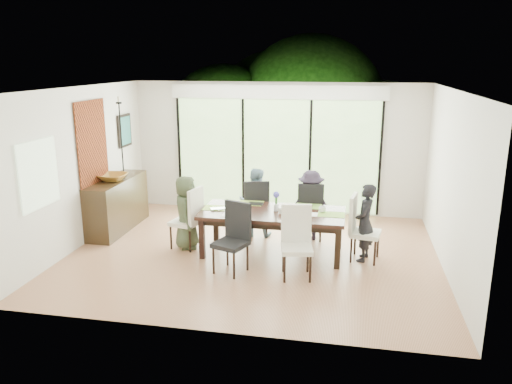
% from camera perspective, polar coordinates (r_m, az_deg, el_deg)
% --- Properties ---
extents(floor, '(6.00, 5.00, 0.01)m').
position_cam_1_polar(floor, '(8.36, -0.33, -7.11)').
color(floor, brown).
rests_on(floor, ground).
extents(ceiling, '(6.00, 5.00, 0.01)m').
position_cam_1_polar(ceiling, '(7.76, -0.36, 11.78)').
color(ceiling, white).
rests_on(ceiling, wall_back).
extents(wall_back, '(6.00, 0.02, 2.70)m').
position_cam_1_polar(wall_back, '(10.38, 2.37, 5.02)').
color(wall_back, silver).
rests_on(wall_back, floor).
extents(wall_front, '(6.00, 0.02, 2.70)m').
position_cam_1_polar(wall_front, '(5.60, -5.36, -3.65)').
color(wall_front, silver).
rests_on(wall_front, floor).
extents(wall_left, '(0.02, 5.00, 2.70)m').
position_cam_1_polar(wall_left, '(9.02, -19.47, 2.68)').
color(wall_left, beige).
rests_on(wall_left, floor).
extents(wall_right, '(0.02, 5.00, 2.70)m').
position_cam_1_polar(wall_right, '(7.95, 21.47, 0.93)').
color(wall_right, silver).
rests_on(wall_right, floor).
extents(glass_doors, '(4.20, 0.02, 2.30)m').
position_cam_1_polar(glass_doors, '(10.36, 2.33, 4.16)').
color(glass_doors, '#598C3F').
rests_on(glass_doors, wall_back).
extents(blinds_header, '(4.40, 0.06, 0.28)m').
position_cam_1_polar(blinds_header, '(10.19, 2.40, 11.35)').
color(blinds_header, white).
rests_on(blinds_header, wall_back).
extents(mullion_a, '(0.05, 0.04, 2.30)m').
position_cam_1_polar(mullion_a, '(10.86, -8.73, 4.50)').
color(mullion_a, black).
rests_on(mullion_a, wall_back).
extents(mullion_b, '(0.05, 0.04, 2.30)m').
position_cam_1_polar(mullion_b, '(10.48, -1.48, 4.29)').
color(mullion_b, black).
rests_on(mullion_b, wall_back).
extents(mullion_c, '(0.05, 0.04, 2.30)m').
position_cam_1_polar(mullion_c, '(10.28, 6.19, 3.99)').
color(mullion_c, black).
rests_on(mullion_c, wall_back).
extents(mullion_d, '(0.05, 0.04, 2.30)m').
position_cam_1_polar(mullion_d, '(10.26, 14.02, 3.62)').
color(mullion_d, black).
rests_on(mullion_d, wall_back).
extents(side_window, '(0.02, 0.90, 1.00)m').
position_cam_1_polar(side_window, '(7.98, -23.58, 1.88)').
color(side_window, '#8CAD7F').
rests_on(side_window, wall_left).
extents(deck, '(6.00, 1.80, 0.10)m').
position_cam_1_polar(deck, '(11.55, 2.96, -1.10)').
color(deck, brown).
rests_on(deck, ground).
extents(rail_top, '(6.00, 0.08, 0.06)m').
position_cam_1_polar(rail_top, '(12.17, 3.53, 2.64)').
color(rail_top, brown).
rests_on(rail_top, deck).
extents(foliage_left, '(3.20, 3.20, 3.20)m').
position_cam_1_polar(foliage_left, '(13.33, -3.60, 7.58)').
color(foliage_left, '#14380F').
rests_on(foliage_left, ground).
extents(foliage_mid, '(4.00, 4.00, 4.00)m').
position_cam_1_polar(foliage_mid, '(13.51, 6.21, 9.16)').
color(foliage_mid, '#14380F').
rests_on(foliage_mid, ground).
extents(foliage_right, '(2.80, 2.80, 2.80)m').
position_cam_1_polar(foliage_right, '(12.76, 13.95, 6.03)').
color(foliage_right, '#14380F').
rests_on(foliage_right, ground).
extents(foliage_far, '(3.60, 3.60, 3.60)m').
position_cam_1_polar(foliage_far, '(14.34, 2.40, 8.84)').
color(foliage_far, '#14380F').
rests_on(foliage_far, ground).
extents(table_top, '(2.34, 1.07, 0.06)m').
position_cam_1_polar(table_top, '(8.15, 1.91, -2.42)').
color(table_top, black).
rests_on(table_top, floor).
extents(table_apron, '(2.14, 0.88, 0.10)m').
position_cam_1_polar(table_apron, '(8.18, 1.91, -3.00)').
color(table_apron, black).
rests_on(table_apron, floor).
extents(table_leg_fl, '(0.09, 0.09, 0.67)m').
position_cam_1_polar(table_leg_fl, '(8.11, -6.19, -5.33)').
color(table_leg_fl, black).
rests_on(table_leg_fl, floor).
extents(table_leg_fr, '(0.09, 0.09, 0.67)m').
position_cam_1_polar(table_leg_fr, '(7.78, 9.31, -6.33)').
color(table_leg_fr, black).
rests_on(table_leg_fr, floor).
extents(table_leg_bl, '(0.09, 0.09, 0.67)m').
position_cam_1_polar(table_leg_bl, '(8.89, -4.57, -3.46)').
color(table_leg_bl, black).
rests_on(table_leg_bl, floor).
extents(table_leg_br, '(0.09, 0.09, 0.67)m').
position_cam_1_polar(table_leg_br, '(8.59, 9.50, -4.28)').
color(table_leg_br, black).
rests_on(table_leg_br, floor).
extents(chair_left_end, '(0.53, 0.53, 1.07)m').
position_cam_1_polar(chair_left_end, '(8.56, -8.08, -2.89)').
color(chair_left_end, white).
rests_on(chair_left_end, floor).
extents(chair_right_end, '(0.52, 0.52, 1.07)m').
position_cam_1_polar(chair_right_end, '(8.12, 12.44, -4.07)').
color(chair_right_end, white).
rests_on(chair_right_end, floor).
extents(chair_far_left, '(0.56, 0.56, 1.07)m').
position_cam_1_polar(chair_far_left, '(9.08, -0.06, -1.69)').
color(chair_far_left, black).
rests_on(chair_far_left, floor).
extents(chair_far_right, '(0.48, 0.48, 1.07)m').
position_cam_1_polar(chair_far_right, '(8.95, 6.24, -2.03)').
color(chair_far_right, black).
rests_on(chair_far_right, floor).
extents(chair_near_left, '(0.58, 0.58, 1.07)m').
position_cam_1_polar(chair_near_left, '(7.49, -2.95, -5.35)').
color(chair_near_left, black).
rests_on(chair_near_left, floor).
extents(chair_near_right, '(0.52, 0.52, 1.07)m').
position_cam_1_polar(chair_near_right, '(7.33, 4.70, -5.85)').
color(chair_near_right, silver).
rests_on(chair_near_right, floor).
extents(person_left_end, '(0.49, 0.66, 1.26)m').
position_cam_1_polar(person_left_end, '(8.52, -7.98, -2.30)').
color(person_left_end, '#3C4830').
rests_on(person_left_end, floor).
extents(person_right_end, '(0.47, 0.64, 1.26)m').
position_cam_1_polar(person_right_end, '(8.09, 12.33, -3.45)').
color(person_right_end, black).
rests_on(person_right_end, floor).
extents(person_far_left, '(0.60, 0.39, 1.26)m').
position_cam_1_polar(person_far_left, '(9.03, -0.08, -1.17)').
color(person_far_left, '#7698AB').
rests_on(person_far_left, floor).
extents(person_far_right, '(0.62, 0.42, 1.26)m').
position_cam_1_polar(person_far_right, '(8.90, 6.25, -1.49)').
color(person_far_right, '#282030').
rests_on(person_far_right, floor).
extents(placemat_left, '(0.43, 0.31, 0.01)m').
position_cam_1_polar(placemat_left, '(8.34, -4.55, -1.83)').
color(placemat_left, '#87AF3E').
rests_on(placemat_left, table_top).
extents(placemat_right, '(0.43, 0.31, 0.01)m').
position_cam_1_polar(placemat_right, '(8.06, 8.61, -2.55)').
color(placemat_right, '#78AB3D').
rests_on(placemat_right, table_top).
extents(placemat_far_l, '(0.43, 0.31, 0.01)m').
position_cam_1_polar(placemat_far_l, '(8.60, -0.63, -1.27)').
color(placemat_far_l, '#8EAE3E').
rests_on(placemat_far_l, table_top).
extents(placemat_far_r, '(0.43, 0.31, 0.01)m').
position_cam_1_polar(placemat_far_r, '(8.46, 6.02, -1.62)').
color(placemat_far_r, '#70A83C').
rests_on(placemat_far_r, table_top).
extents(placemat_paper, '(0.43, 0.31, 0.01)m').
position_cam_1_polar(placemat_paper, '(7.97, -2.34, -2.60)').
color(placemat_paper, white).
rests_on(placemat_paper, table_top).
extents(tablet_far_l, '(0.25, 0.18, 0.01)m').
position_cam_1_polar(tablet_far_l, '(8.53, -0.04, -1.34)').
color(tablet_far_l, black).
rests_on(tablet_far_l, table_top).
extents(tablet_far_r, '(0.23, 0.17, 0.01)m').
position_cam_1_polar(tablet_far_r, '(8.42, 5.65, -1.64)').
color(tablet_far_r, black).
rests_on(tablet_far_r, table_top).
extents(papers, '(0.29, 0.21, 0.00)m').
position_cam_1_polar(papers, '(8.02, 6.80, -2.57)').
color(papers, white).
rests_on(papers, table_top).
extents(platter_base, '(0.25, 0.25, 0.02)m').
position_cam_1_polar(platter_base, '(7.96, -2.34, -2.50)').
color(platter_base, white).
rests_on(platter_base, table_top).
extents(platter_snacks, '(0.19, 0.19, 0.01)m').
position_cam_1_polar(platter_snacks, '(7.96, -2.34, -2.38)').
color(platter_snacks, orange).
rests_on(platter_snacks, table_top).
extents(vase, '(0.08, 0.08, 0.12)m').
position_cam_1_polar(vase, '(8.17, 2.32, -1.75)').
color(vase, silver).
rests_on(vase, table_top).
extents(hyacinth_stems, '(0.04, 0.04, 0.16)m').
position_cam_1_polar(hyacinth_stems, '(8.14, 2.33, -0.96)').
color(hyacinth_stems, '#337226').
rests_on(hyacinth_stems, table_top).
extents(hyacinth_blooms, '(0.11, 0.11, 0.11)m').
position_cam_1_polar(hyacinth_blooms, '(8.11, 2.33, -0.30)').
color(hyacinth_blooms, '#5C55D5').
rests_on(hyacinth_blooms, table_top).
extents(laptop, '(0.38, 0.32, 0.03)m').
position_cam_1_polar(laptop, '(8.22, -4.06, -2.00)').
color(laptop, silver).
rests_on(laptop, table_top).
extents(cup_a, '(0.17, 0.17, 0.09)m').
position_cam_1_polar(cup_a, '(8.40, -2.64, -1.36)').
color(cup_a, white).
rests_on(cup_a, table_top).
extents(cup_b, '(0.12, 0.12, 0.09)m').
position_cam_1_polar(cup_b, '(8.02, 2.86, -2.18)').
color(cup_b, white).
rests_on(cup_b, table_top).
extents(cup_c, '(0.15, 0.15, 0.09)m').
position_cam_1_polar(cup_c, '(8.15, 7.60, -2.00)').
color(cup_c, white).
rests_on(cup_c, table_top).
extents(book, '(0.18, 0.23, 0.02)m').
position_cam_1_polar(book, '(8.16, 3.71, -2.16)').
color(book, white).
rests_on(book, table_top).
extents(sideboard, '(0.49, 1.73, 0.97)m').
position_cam_1_polar(sideboard, '(9.75, -15.56, -1.38)').
color(sideboard, black).
rests_on(sideboard, floor).
extents(bowl, '(0.52, 0.52, 0.13)m').
position_cam_1_polar(bowl, '(9.53, -16.05, 1.64)').
color(bowl, brown).
rests_on(bowl, sideboard).
extents(candlestick_base, '(0.11, 0.11, 0.04)m').
position_cam_1_polar(candlestick_base, '(9.93, -14.88, 2.00)').
color(candlestick_base, black).
rests_on(candlestick_base, sideboard).
extents(candlestick_shaft, '(0.03, 0.03, 1.35)m').
position_cam_1_polar(candlestick_shaft, '(9.81, -15.14, 5.89)').
color(candlestick_shaft, black).
rests_on(candlestick_shaft, sideboard).
extents(candlestick_pan, '(0.11, 0.11, 0.03)m').
position_cam_1_polar(candlestick_pan, '(9.73, -15.41, 9.79)').
color(candlestick_pan, black).
rests_on(candlestick_pan, sideboard).
extents(candle, '(0.04, 0.04, 0.11)m').
position_cam_1_polar(candle, '(9.73, -15.44, 10.17)').
color(candle, silver).
rests_on(candle, sideboard).
extents(tapestry, '(0.02, 1.00, 1.50)m').
position_cam_1_polar(tapestry, '(9.28, -18.21, 5.31)').
color(tapestry, maroon).
rests_on(tapestry, wall_left).
extents(art_frame, '(0.03, 0.55, 0.65)m').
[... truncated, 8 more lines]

